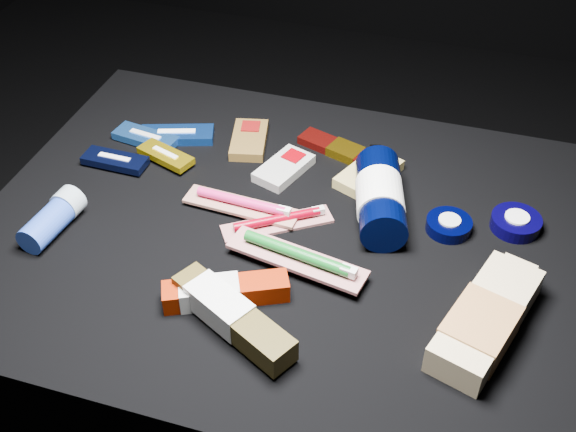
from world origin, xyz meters
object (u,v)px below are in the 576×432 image
(bodywash_bottle, at_px, (485,321))
(deodorant_stick, at_px, (53,219))
(lotion_bottle, at_px, (380,197))
(toothpaste_carton_red, at_px, (220,292))

(bodywash_bottle, bearing_deg, deodorant_stick, -163.29)
(bodywash_bottle, relative_size, deodorant_stick, 1.97)
(lotion_bottle, xyz_separation_m, deodorant_stick, (-0.50, -0.19, -0.01))
(bodywash_bottle, relative_size, toothpaste_carton_red, 1.35)
(lotion_bottle, relative_size, bodywash_bottle, 0.99)
(deodorant_stick, bearing_deg, bodywash_bottle, 4.65)
(lotion_bottle, distance_m, toothpaste_carton_red, 0.32)
(bodywash_bottle, height_order, toothpaste_carton_red, bodywash_bottle)
(lotion_bottle, distance_m, bodywash_bottle, 0.28)
(lotion_bottle, height_order, toothpaste_carton_red, lotion_bottle)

